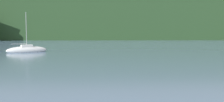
# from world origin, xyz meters

# --- Properties ---
(wooded_hillside) EXTENTS (352.00, 50.38, 36.72)m
(wooded_hillside) POSITION_xyz_m (-15.04, 150.67, 7.44)
(wooded_hillside) COLOR #264223
(wooded_hillside) RESTS_ON ground_plane
(sailboat_far_5) EXTENTS (6.83, 4.82, 7.21)m
(sailboat_far_5) POSITION_xyz_m (-13.79, 70.13, 0.37)
(sailboat_far_5) COLOR white
(sailboat_far_5) RESTS_ON ground_plane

